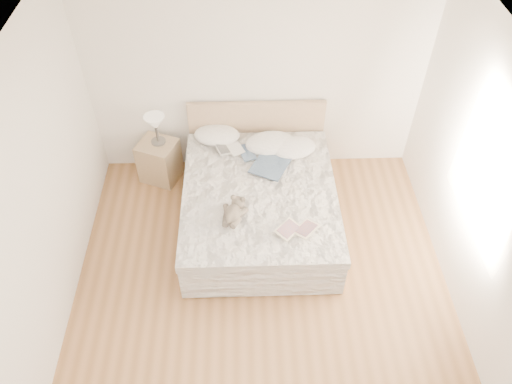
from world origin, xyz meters
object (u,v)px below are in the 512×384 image
bed (259,202)px  teddy_bear (232,218)px  table_lamp (155,124)px  photo_book (230,150)px  nightstand (159,161)px  childrens_book (297,230)px

bed → teddy_bear: 0.71m
table_lamp → photo_book: bearing=-15.7°
nightstand → table_lamp: table_lamp is taller
bed → childrens_book: bearing=-62.5°
nightstand → bed: bearing=-32.1°
table_lamp → nightstand: bearing=-124.8°
childrens_book → photo_book: bearing=161.7°
nightstand → childrens_book: childrens_book is taller
childrens_book → teddy_bear: 0.68m
photo_book → childrens_book: (0.70, -1.27, 0.00)m
bed → nightstand: bearing=147.9°
childrens_book → table_lamp: bearing=179.0°
photo_book → teddy_bear: bearing=-110.6°
childrens_book → nightstand: bearing=-179.8°
childrens_book → teddy_bear: (-0.67, 0.16, 0.02)m
nightstand → photo_book: photo_book is taller
bed → teddy_bear: size_ratio=6.43×
bed → photo_book: 0.74m
nightstand → teddy_bear: 1.67m
bed → nightstand: size_ratio=3.83×
nightstand → table_lamp: bearing=55.2°
nightstand → table_lamp: (0.03, 0.04, 0.56)m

